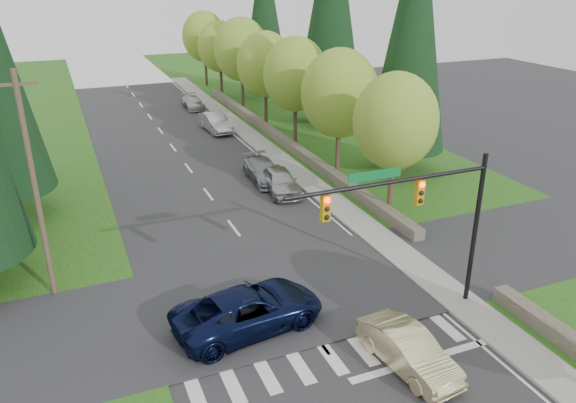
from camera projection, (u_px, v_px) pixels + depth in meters
grass_east at (389, 173)px, 39.95m from camera, size 14.00×110.00×0.06m
cross_street at (284, 295)px, 25.15m from camera, size 120.00×8.00×0.10m
sidewalk_east at (300, 174)px, 39.49m from camera, size 1.80×80.00×0.13m
curb_east at (289, 176)px, 39.19m from camera, size 0.20×80.00×0.13m
stone_wall_north at (280, 138)px, 46.79m from camera, size 0.70×40.00×0.70m
traffic_signal at (422, 206)px, 21.78m from camera, size 8.70×0.37×6.80m
utility_pole at (35, 187)px, 23.22m from camera, size 1.60×0.24×10.00m
decid_tree_0 at (396, 121)px, 31.34m from camera, size 4.80×4.80×8.37m
decid_tree_1 at (340, 93)px, 37.26m from camera, size 5.20×5.20×8.80m
decid_tree_2 at (295, 74)px, 43.11m from camera, size 5.00×5.00×8.82m
decid_tree_3 at (265, 64)px, 49.21m from camera, size 5.00×5.00×8.55m
decid_tree_4 at (241, 50)px, 55.06m from camera, size 5.40×5.40×9.18m
decid_tree_5 at (220, 47)px, 61.16m from camera, size 4.80×4.80×8.30m
decid_tree_6 at (204, 37)px, 67.03m from camera, size 5.20×5.20×8.86m
conifer_e_a at (413, 30)px, 36.53m from camera, size 5.44×5.44×17.80m
conifer_e_b at (331, 2)px, 48.42m from camera, size 6.12×6.12×19.80m
conifer_e_c at (264, 10)px, 60.58m from camera, size 5.10×5.10×16.80m
sedan_champagne at (408, 350)px, 20.33m from camera, size 2.09×4.60×1.47m
suv_navy at (249, 310)px, 22.52m from camera, size 6.54×3.72×1.72m
parked_car_a at (280, 181)px, 36.27m from camera, size 2.28×4.82×1.59m
parked_car_b at (264, 171)px, 38.28m from camera, size 2.21×4.98×1.42m
parked_car_c at (215, 122)px, 49.81m from camera, size 2.03×5.00×1.61m
parked_car_d at (216, 122)px, 50.41m from camera, size 1.72×4.20×1.43m
parked_car_e at (193, 102)px, 57.91m from camera, size 1.86×4.41×1.27m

